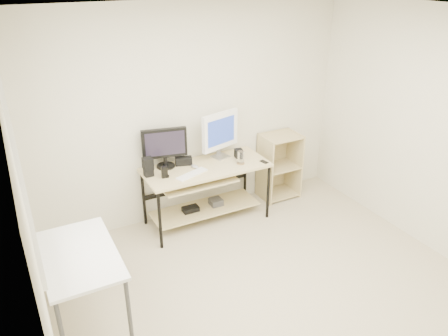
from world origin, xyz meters
name	(u,v)px	position (x,y,z in m)	size (l,w,h in m)	color
room	(274,181)	(-0.14, 0.04, 1.32)	(4.01, 4.01, 2.62)	#BCB091
desk	(204,182)	(-0.03, 1.66, 0.54)	(1.50, 0.65, 0.75)	#D3C185
side_table	(80,261)	(-1.68, 0.60, 0.67)	(0.60, 1.00, 0.75)	white
shelf_unit	(278,165)	(1.15, 1.82, 0.45)	(0.50, 0.40, 0.90)	tan
black_monitor	(165,145)	(-0.43, 1.86, 1.02)	(0.52, 0.22, 0.48)	black
white_imac	(220,132)	(0.27, 1.82, 1.08)	(0.53, 0.20, 0.58)	silver
keyboard	(192,174)	(-0.24, 1.53, 0.76)	(0.41, 0.11, 0.01)	white
mouse	(195,166)	(-0.13, 1.68, 0.77)	(0.06, 0.10, 0.04)	#B2B2B7
center_speaker	(184,161)	(-0.22, 1.82, 0.80)	(0.20, 0.09, 0.10)	black
speaker_left	(148,167)	(-0.68, 1.73, 0.86)	(0.11, 0.11, 0.22)	black
speaker_right	(239,153)	(0.47, 1.71, 0.80)	(0.09, 0.09, 0.11)	black
audio_controller	(164,172)	(-0.54, 1.60, 0.82)	(0.07, 0.04, 0.14)	black
volume_puck	(167,176)	(-0.51, 1.60, 0.76)	(0.05, 0.05, 0.02)	black
smartphone	(264,162)	(0.68, 1.44, 0.75)	(0.06, 0.11, 0.01)	black
coaster	(241,163)	(0.40, 1.54, 0.75)	(0.10, 0.10, 0.01)	#997345
drinking_glass	(241,157)	(0.40, 1.54, 0.83)	(0.08, 0.08, 0.15)	white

